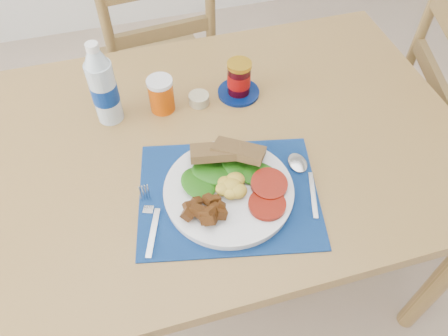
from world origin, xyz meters
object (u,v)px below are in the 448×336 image
(chair_far, at_px, (158,48))
(juice_glass, at_px, (161,95))
(water_bottle, at_px, (103,88))
(breakfast_plate, at_px, (227,191))
(jam_on_saucer, at_px, (239,81))

(chair_far, distance_m, juice_glass, 0.57)
(chair_far, xyz_separation_m, water_bottle, (-0.20, -0.52, 0.28))
(chair_far, xyz_separation_m, juice_glass, (-0.06, -0.53, 0.22))
(breakfast_plate, bearing_deg, water_bottle, 142.74)
(breakfast_plate, xyz_separation_m, juice_glass, (-0.09, 0.34, 0.02))
(chair_far, xyz_separation_m, jam_on_saucer, (0.16, -0.52, 0.22))
(water_bottle, bearing_deg, jam_on_saucer, -0.46)
(breakfast_plate, relative_size, jam_on_saucer, 2.51)
(water_bottle, relative_size, juice_glass, 2.52)
(chair_far, height_order, water_bottle, chair_far)
(chair_far, bearing_deg, water_bottle, 62.95)
(juice_glass, bearing_deg, water_bottle, 178.37)
(jam_on_saucer, bearing_deg, breakfast_plate, -111.40)
(chair_far, height_order, juice_glass, chair_far)
(breakfast_plate, distance_m, jam_on_saucer, 0.37)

